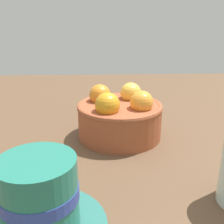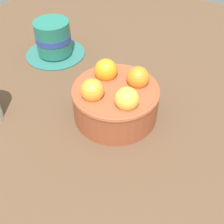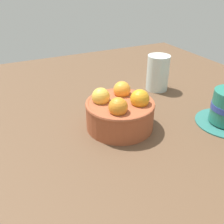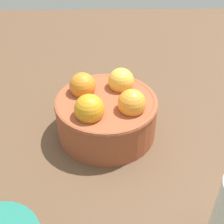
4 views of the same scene
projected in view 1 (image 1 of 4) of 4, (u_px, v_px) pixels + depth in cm
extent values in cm
cube|color=brown|center=(119.00, 144.00, 51.74)|extent=(111.95, 118.53, 3.23)
cylinder|color=#9E4C2D|center=(120.00, 120.00, 50.14)|extent=(15.25, 15.25, 6.25)
torus|color=#9E4C2D|center=(120.00, 106.00, 49.22)|extent=(15.45, 15.45, 1.00)
sphere|color=gold|center=(131.00, 93.00, 52.17)|extent=(4.03, 4.03, 4.03)
sphere|color=orange|center=(100.00, 95.00, 50.77)|extent=(4.03, 4.03, 4.03)
sphere|color=orange|center=(107.00, 105.00, 45.26)|extent=(4.23, 4.23, 4.23)
sphere|color=orange|center=(142.00, 102.00, 46.66)|extent=(4.03, 4.03, 4.03)
cylinder|color=#237260|center=(39.00, 193.00, 27.54)|extent=(8.02, 8.02, 7.69)
cylinder|color=#2D4299|center=(39.00, 193.00, 27.52)|extent=(8.18, 8.18, 1.38)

